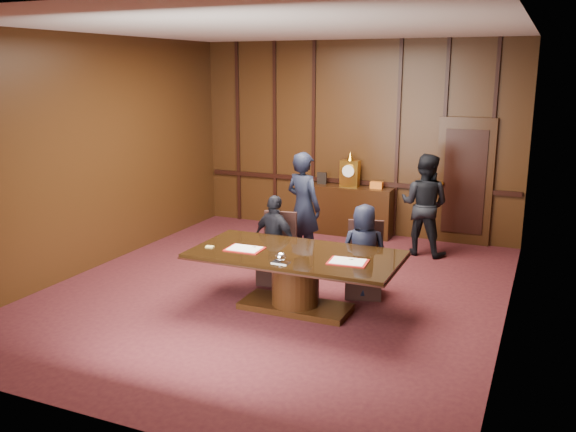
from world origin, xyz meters
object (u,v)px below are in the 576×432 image
(conference_table, at_px, (295,271))
(witness_right, at_px, (424,205))
(signatory_right, at_px, (364,251))
(signatory_left, at_px, (275,240))
(witness_left, at_px, (303,207))
(sideboard, at_px, (349,209))

(conference_table, distance_m, witness_right, 3.23)
(conference_table, distance_m, signatory_right, 1.04)
(conference_table, distance_m, signatory_left, 1.04)
(witness_left, bearing_deg, witness_right, -126.47)
(conference_table, xyz_separation_m, signatory_left, (-0.65, 0.80, 0.13))
(conference_table, relative_size, witness_left, 1.50)
(conference_table, height_order, witness_right, witness_right)
(signatory_left, xyz_separation_m, signatory_right, (1.30, 0.00, -0.01))
(conference_table, height_order, signatory_right, signatory_right)
(signatory_left, bearing_deg, witness_right, -108.54)
(signatory_right, bearing_deg, witness_left, -58.76)
(signatory_left, relative_size, signatory_right, 1.01)
(sideboard, height_order, witness_left, witness_left)
(sideboard, xyz_separation_m, conference_table, (0.51, -3.76, 0.02))
(signatory_right, relative_size, witness_left, 0.72)
(signatory_right, bearing_deg, witness_right, -117.08)
(witness_right, bearing_deg, signatory_right, 89.94)
(sideboard, height_order, witness_right, witness_right)
(signatory_right, height_order, witness_right, witness_right)
(sideboard, relative_size, witness_left, 0.91)
(conference_table, bearing_deg, sideboard, 97.70)
(conference_table, xyz_separation_m, witness_left, (-0.68, 1.93, 0.37))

